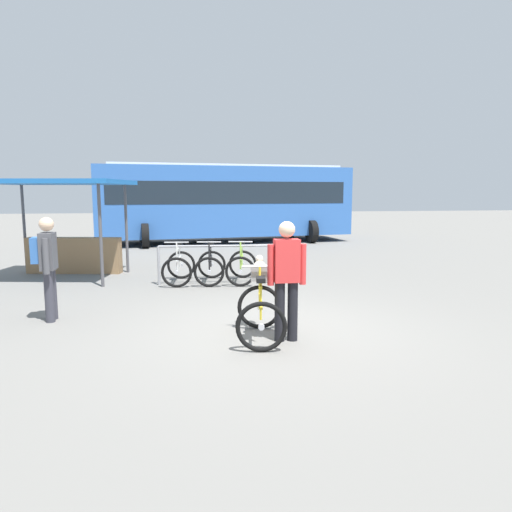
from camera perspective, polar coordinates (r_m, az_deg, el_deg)
The scene contains 10 objects.
ground_plane at distance 6.95m, azimuth 2.14°, elevation -9.06°, with size 80.00×80.00×0.00m, color slate.
bike_rack_rail at distance 10.21m, azimuth -5.08°, elevation 0.05°, with size 2.50×0.25×0.88m.
racked_bike_white at distance 10.46m, azimuth -9.47°, elevation -1.33°, with size 0.76×1.17×0.98m.
racked_bike_black at distance 10.43m, azimuth -5.63°, elevation -1.29°, with size 0.79×1.19×0.98m.
racked_bike_lime at distance 10.44m, azimuth -1.79°, elevation -1.24°, with size 0.85×1.18×0.97m.
featured_bicycle at distance 6.50m, azimuth 0.52°, elevation -5.81°, with size 0.81×1.24×1.09m.
person_with_featured_bike at distance 6.25m, azimuth 3.78°, elevation -2.42°, with size 0.53×0.22×1.64m.
pedestrian_with_backpack at distance 7.92m, azimuth -24.32°, elevation -0.70°, with size 0.34×0.53×1.64m.
bus_distant at distance 18.83m, azimuth -3.80°, elevation 7.01°, with size 10.22×4.17×3.08m.
market_stall at distance 11.99m, azimuth -22.48°, elevation 4.29°, with size 3.47×2.84×2.30m.
Camera 1 is at (-1.31, -6.51, 2.03)m, focal length 32.48 mm.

